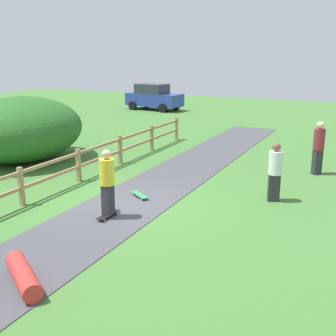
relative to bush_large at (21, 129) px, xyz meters
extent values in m
plane|color=#427533|center=(6.38, -2.66, -1.25)|extent=(60.00, 60.00, 0.00)
cube|color=#47474C|center=(6.38, -2.66, -1.24)|extent=(2.40, 28.00, 0.02)
cube|color=#997A51|center=(3.78, -3.95, -0.70)|extent=(0.12, 0.12, 1.10)
cube|color=#997A51|center=(3.78, -1.37, -0.70)|extent=(0.12, 0.12, 1.10)
cube|color=#997A51|center=(3.78, 1.20, -0.70)|extent=(0.12, 0.12, 1.10)
cube|color=#997A51|center=(3.78, 3.77, -0.70)|extent=(0.12, 0.12, 1.10)
cube|color=#997A51|center=(3.78, 6.34, -0.70)|extent=(0.12, 0.12, 1.10)
cube|color=#997A51|center=(3.78, -2.66, -0.75)|extent=(0.08, 18.00, 0.09)
cube|color=#997A51|center=(3.78, -2.66, -0.30)|extent=(0.08, 18.00, 0.09)
ellipsoid|color=#286023|center=(0.00, 0.00, 0.00)|extent=(4.35, 5.22, 2.51)
cube|color=black|center=(6.47, -3.69, -1.16)|extent=(0.22, 0.80, 0.02)
cylinder|color=silver|center=(6.40, -3.41, -1.20)|extent=(0.03, 0.06, 0.06)
cylinder|color=silver|center=(6.55, -3.41, -1.20)|extent=(0.03, 0.06, 0.06)
cylinder|color=silver|center=(6.39, -3.97, -1.20)|extent=(0.03, 0.06, 0.06)
cylinder|color=silver|center=(6.54, -3.97, -1.20)|extent=(0.03, 0.06, 0.06)
cube|color=#2D2D33|center=(6.47, -3.69, -0.75)|extent=(0.21, 0.32, 0.80)
cylinder|color=yellow|center=(6.47, -3.69, -0.02)|extent=(0.39, 0.39, 0.67)
sphere|color=tan|center=(6.47, -3.69, 0.44)|extent=(0.24, 0.24, 0.24)
cylinder|color=red|center=(6.91, -7.14, -1.05)|extent=(1.46, 1.13, 0.36)
cube|color=#338C4C|center=(6.40, -1.96, -1.16)|extent=(0.78, 0.61, 0.02)
cylinder|color=silver|center=(6.13, -1.86, -1.20)|extent=(0.07, 0.06, 0.06)
cylinder|color=silver|center=(6.21, -1.74, -1.20)|extent=(0.07, 0.06, 0.06)
cylinder|color=silver|center=(6.59, -2.17, -1.20)|extent=(0.07, 0.06, 0.06)
cylinder|color=silver|center=(6.68, -2.05, -1.20)|extent=(0.07, 0.06, 0.06)
cube|color=#2D2D33|center=(10.76, 2.96, -0.82)|extent=(0.35, 0.38, 0.88)
cylinder|color=maroon|center=(10.76, 2.96, -0.01)|extent=(0.53, 0.53, 0.73)
sphere|color=beige|center=(10.76, 2.96, 0.48)|extent=(0.26, 0.26, 0.26)
cube|color=#2D2D33|center=(10.02, -0.52, -0.85)|extent=(0.37, 0.31, 0.80)
cylinder|color=white|center=(10.02, -0.52, -0.12)|extent=(0.50, 0.50, 0.67)
sphere|color=brown|center=(10.02, -0.52, 0.34)|extent=(0.24, 0.24, 0.24)
cube|color=#283D99|center=(-2.44, 15.87, -0.48)|extent=(4.38, 2.20, 0.90)
cube|color=#2D333D|center=(-2.64, 15.89, 0.32)|extent=(2.37, 1.82, 0.70)
cylinder|color=black|center=(-1.00, 16.58, -0.93)|extent=(0.66, 0.32, 0.64)
cylinder|color=black|center=(-1.21, 14.83, -0.93)|extent=(0.66, 0.32, 0.64)
cylinder|color=black|center=(-3.68, 16.91, -0.93)|extent=(0.66, 0.32, 0.64)
cylinder|color=black|center=(-3.89, 15.16, -0.93)|extent=(0.66, 0.32, 0.64)
camera|label=1|loc=(12.34, -12.25, 2.88)|focal=45.37mm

